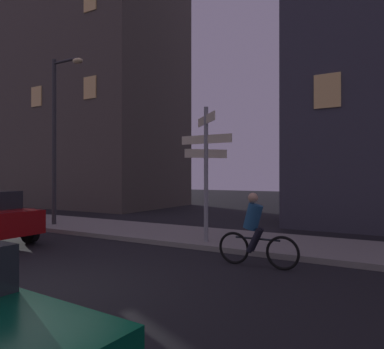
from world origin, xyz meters
The scene contains 6 objects.
ground_plane centered at (0.00, 0.00, 0.00)m, with size 80.00×80.00×0.00m, color black.
sidewalk_kerb centered at (0.00, 6.03, 0.07)m, with size 40.00×2.96×0.14m, color gray.
signpost centered at (0.69, 5.06, 2.41)m, with size 1.57×1.08×3.76m.
street_lamp centered at (-5.78, 5.36, 3.82)m, with size 1.56×0.28×6.25m.
cyclist centered at (2.64, 3.64, 0.75)m, with size 1.82×0.33×1.61m.
building_left_block centered at (-13.51, 13.78, 8.60)m, with size 13.32×7.17×17.21m.
Camera 1 is at (5.33, -3.82, 1.99)m, focal length 33.54 mm.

